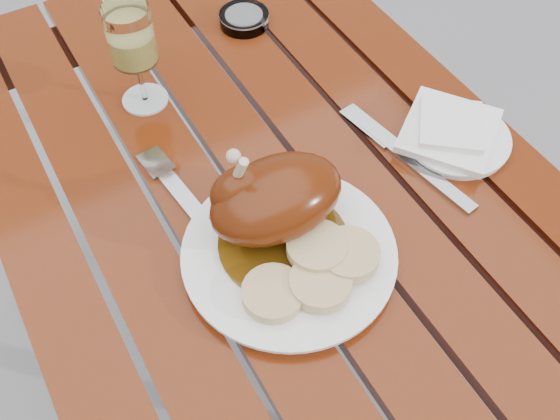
% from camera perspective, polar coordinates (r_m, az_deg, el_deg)
% --- Properties ---
extents(ground, '(60.00, 60.00, 0.00)m').
position_cam_1_polar(ground, '(1.62, -0.95, -13.75)').
color(ground, slate).
rests_on(ground, ground).
extents(table, '(0.80, 1.20, 0.75)m').
position_cam_1_polar(table, '(1.28, -1.17, -7.22)').
color(table, maroon).
rests_on(table, ground).
extents(dinner_plate, '(0.37, 0.37, 0.02)m').
position_cam_1_polar(dinner_plate, '(0.87, 0.83, -4.08)').
color(dinner_plate, white).
rests_on(dinner_plate, table).
extents(roast_duck, '(0.20, 0.19, 0.14)m').
position_cam_1_polar(roast_duck, '(0.85, -0.76, 0.99)').
color(roast_duck, '#4F3009').
rests_on(roast_duck, dinner_plate).
extents(bread_dumplings, '(0.20, 0.13, 0.03)m').
position_cam_1_polar(bread_dumplings, '(0.83, 3.23, -5.41)').
color(bread_dumplings, tan).
rests_on(bread_dumplings, dinner_plate).
extents(wine_glass, '(0.08, 0.08, 0.18)m').
position_cam_1_polar(wine_glass, '(1.05, -13.06, 13.40)').
color(wine_glass, '#D5CA61').
rests_on(wine_glass, table).
extents(side_plate, '(0.21, 0.21, 0.01)m').
position_cam_1_polar(side_plate, '(1.05, 15.82, 6.36)').
color(side_plate, white).
rests_on(side_plate, table).
extents(napkin, '(0.20, 0.20, 0.01)m').
position_cam_1_polar(napkin, '(1.04, 15.22, 7.04)').
color(napkin, white).
rests_on(napkin, side_plate).
extents(ashtray, '(0.10, 0.10, 0.02)m').
position_cam_1_polar(ashtray, '(1.24, -3.30, 17.06)').
color(ashtray, '#B2B7BC').
rests_on(ashtray, table).
extents(fork, '(0.05, 0.21, 0.01)m').
position_cam_1_polar(fork, '(0.94, -8.56, 0.88)').
color(fork, gray).
rests_on(fork, table).
extents(knife, '(0.06, 0.24, 0.01)m').
position_cam_1_polar(knife, '(1.00, 12.25, 4.13)').
color(knife, gray).
rests_on(knife, table).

